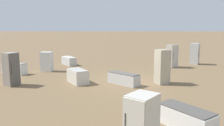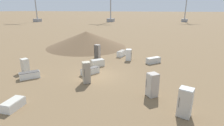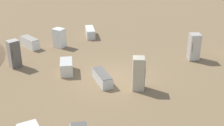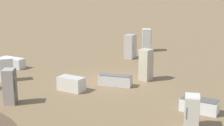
{
  "view_description": "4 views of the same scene",
  "coord_description": "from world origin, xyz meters",
  "px_view_note": "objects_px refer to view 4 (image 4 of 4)",
  "views": [
    {
      "loc": [
        -12.68,
        -2.03,
        3.0
      ],
      "look_at": [
        1.41,
        1.35,
        0.8
      ],
      "focal_mm": 35.0,
      "sensor_mm": 36.0,
      "label": 1
    },
    {
      "loc": [
        6.4,
        -14.9,
        6.29
      ],
      "look_at": [
        0.92,
        1.4,
        0.97
      ],
      "focal_mm": 28.0,
      "sensor_mm": 36.0,
      "label": 2
    },
    {
      "loc": [
        -13.44,
        -10.17,
        8.62
      ],
      "look_at": [
        0.32,
        0.39,
        0.71
      ],
      "focal_mm": 50.0,
      "sensor_mm": 36.0,
      "label": 3
    },
    {
      "loc": [
        -21.13,
        5.21,
        6.56
      ],
      "look_at": [
        -0.03,
        0.09,
        1.12
      ],
      "focal_mm": 60.0,
      "sensor_mm": 36.0,
      "label": 4
    }
  ],
  "objects_px": {
    "discarded_fridge_8": "(71,84)",
    "discarded_fridge_11": "(199,105)",
    "discarded_fridge_4": "(146,40)",
    "discarded_fridge_2": "(10,87)",
    "discarded_fridge_9": "(192,112)",
    "discarded_fridge_3": "(12,63)",
    "discarded_fridge_7": "(146,65)",
    "discarded_fridge_6": "(130,47)",
    "discarded_fridge_1": "(6,69)",
    "discarded_fridge_10": "(115,80)"
  },
  "relations": [
    {
      "from": "discarded_fridge_11",
      "to": "discarded_fridge_1",
      "type": "bearing_deg",
      "value": -87.65
    },
    {
      "from": "discarded_fridge_3",
      "to": "discarded_fridge_8",
      "type": "distance_m",
      "value": 6.8
    },
    {
      "from": "discarded_fridge_6",
      "to": "discarded_fridge_8",
      "type": "height_order",
      "value": "discarded_fridge_6"
    },
    {
      "from": "discarded_fridge_6",
      "to": "discarded_fridge_7",
      "type": "xyz_separation_m",
      "value": [
        -5.77,
        0.7,
        0.05
      ]
    },
    {
      "from": "discarded_fridge_1",
      "to": "discarded_fridge_4",
      "type": "bearing_deg",
      "value": 21.49
    },
    {
      "from": "discarded_fridge_4",
      "to": "discarded_fridge_8",
      "type": "distance_m",
      "value": 11.57
    },
    {
      "from": "discarded_fridge_2",
      "to": "discarded_fridge_3",
      "type": "xyz_separation_m",
      "value": [
        7.37,
        0.02,
        -0.55
      ]
    },
    {
      "from": "discarded_fridge_2",
      "to": "discarded_fridge_11",
      "type": "xyz_separation_m",
      "value": [
        -3.25,
        -8.7,
        -0.58
      ]
    },
    {
      "from": "discarded_fridge_4",
      "to": "discarded_fridge_6",
      "type": "xyz_separation_m",
      "value": [
        -2.15,
        2.02,
        -0.02
      ]
    },
    {
      "from": "discarded_fridge_3",
      "to": "discarded_fridge_10",
      "type": "xyz_separation_m",
      "value": [
        -5.66,
        -5.87,
        -0.03
      ]
    },
    {
      "from": "discarded_fridge_8",
      "to": "discarded_fridge_11",
      "type": "relative_size",
      "value": 0.88
    },
    {
      "from": "discarded_fridge_4",
      "to": "discarded_fridge_11",
      "type": "bearing_deg",
      "value": 7.45
    },
    {
      "from": "discarded_fridge_2",
      "to": "discarded_fridge_3",
      "type": "distance_m",
      "value": 7.39
    },
    {
      "from": "discarded_fridge_11",
      "to": "discarded_fridge_8",
      "type": "bearing_deg",
      "value": -88.42
    },
    {
      "from": "discarded_fridge_6",
      "to": "discarded_fridge_9",
      "type": "height_order",
      "value": "discarded_fridge_6"
    },
    {
      "from": "discarded_fridge_7",
      "to": "discarded_fridge_8",
      "type": "bearing_deg",
      "value": -114.36
    },
    {
      "from": "discarded_fridge_2",
      "to": "discarded_fridge_9",
      "type": "xyz_separation_m",
      "value": [
        -4.87,
        -7.52,
        -0.17
      ]
    },
    {
      "from": "discarded_fridge_3",
      "to": "discarded_fridge_9",
      "type": "relative_size",
      "value": 1.23
    },
    {
      "from": "discarded_fridge_1",
      "to": "discarded_fridge_2",
      "type": "height_order",
      "value": "discarded_fridge_2"
    },
    {
      "from": "discarded_fridge_10",
      "to": "discarded_fridge_9",
      "type": "bearing_deg",
      "value": -134.76
    },
    {
      "from": "discarded_fridge_2",
      "to": "discarded_fridge_7",
      "type": "bearing_deg",
      "value": 117.91
    },
    {
      "from": "discarded_fridge_3",
      "to": "discarded_fridge_4",
      "type": "distance_m",
      "value": 11.08
    },
    {
      "from": "discarded_fridge_3",
      "to": "discarded_fridge_8",
      "type": "bearing_deg",
      "value": -108.33
    },
    {
      "from": "discarded_fridge_9",
      "to": "discarded_fridge_10",
      "type": "distance_m",
      "value": 6.8
    },
    {
      "from": "discarded_fridge_1",
      "to": "discarded_fridge_11",
      "type": "distance_m",
      "value": 11.71
    },
    {
      "from": "discarded_fridge_6",
      "to": "discarded_fridge_7",
      "type": "height_order",
      "value": "discarded_fridge_7"
    },
    {
      "from": "discarded_fridge_9",
      "to": "discarded_fridge_7",
      "type": "bearing_deg",
      "value": -68.43
    },
    {
      "from": "discarded_fridge_7",
      "to": "discarded_fridge_10",
      "type": "distance_m",
      "value": 2.27
    },
    {
      "from": "discarded_fridge_2",
      "to": "discarded_fridge_3",
      "type": "bearing_deg",
      "value": -168.46
    },
    {
      "from": "discarded_fridge_1",
      "to": "discarded_fridge_3",
      "type": "distance_m",
      "value": 3.18
    },
    {
      "from": "discarded_fridge_9",
      "to": "discarded_fridge_10",
      "type": "height_order",
      "value": "discarded_fridge_9"
    },
    {
      "from": "discarded_fridge_3",
      "to": "discarded_fridge_9",
      "type": "bearing_deg",
      "value": -105.41
    },
    {
      "from": "discarded_fridge_1",
      "to": "discarded_fridge_6",
      "type": "xyz_separation_m",
      "value": [
        3.91,
        -8.94,
        0.19
      ]
    },
    {
      "from": "discarded_fridge_1",
      "to": "discarded_fridge_3",
      "type": "relative_size",
      "value": 0.8
    },
    {
      "from": "discarded_fridge_2",
      "to": "discarded_fridge_7",
      "type": "relative_size",
      "value": 0.94
    },
    {
      "from": "discarded_fridge_6",
      "to": "discarded_fridge_10",
      "type": "bearing_deg",
      "value": 23.97
    },
    {
      "from": "discarded_fridge_2",
      "to": "discarded_fridge_9",
      "type": "relative_size",
      "value": 1.24
    },
    {
      "from": "discarded_fridge_10",
      "to": "discarded_fridge_2",
      "type": "bearing_deg",
      "value": 137.32
    },
    {
      "from": "discarded_fridge_8",
      "to": "discarded_fridge_11",
      "type": "height_order",
      "value": "discarded_fridge_8"
    },
    {
      "from": "discarded_fridge_6",
      "to": "discarded_fridge_2",
      "type": "bearing_deg",
      "value": 0.66
    },
    {
      "from": "discarded_fridge_3",
      "to": "discarded_fridge_6",
      "type": "xyz_separation_m",
      "value": [
        0.76,
        -8.65,
        0.56
      ]
    },
    {
      "from": "discarded_fridge_2",
      "to": "discarded_fridge_4",
      "type": "relative_size",
      "value": 0.97
    },
    {
      "from": "discarded_fridge_2",
      "to": "discarded_fridge_6",
      "type": "relative_size",
      "value": 0.99
    },
    {
      "from": "discarded_fridge_4",
      "to": "discarded_fridge_9",
      "type": "distance_m",
      "value": 15.47
    },
    {
      "from": "discarded_fridge_3",
      "to": "discarded_fridge_8",
      "type": "height_order",
      "value": "discarded_fridge_8"
    },
    {
      "from": "discarded_fridge_3",
      "to": "discarded_fridge_6",
      "type": "height_order",
      "value": "discarded_fridge_6"
    },
    {
      "from": "discarded_fridge_1",
      "to": "discarded_fridge_11",
      "type": "xyz_separation_m",
      "value": [
        -7.47,
        -9.01,
        -0.39
      ]
    },
    {
      "from": "discarded_fridge_4",
      "to": "discarded_fridge_10",
      "type": "distance_m",
      "value": 9.84
    },
    {
      "from": "discarded_fridge_1",
      "to": "discarded_fridge_8",
      "type": "bearing_deg",
      "value": -45.88
    },
    {
      "from": "discarded_fridge_8",
      "to": "discarded_fridge_4",
      "type": "bearing_deg",
      "value": -175.11
    }
  ]
}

